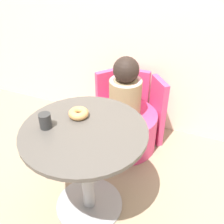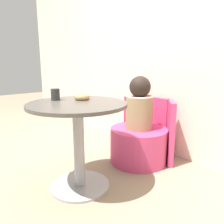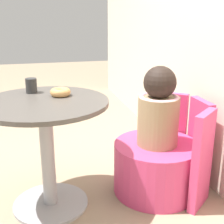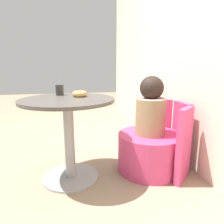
# 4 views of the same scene
# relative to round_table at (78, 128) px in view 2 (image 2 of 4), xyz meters

# --- Properties ---
(ground_plane) EXTENTS (12.00, 12.00, 0.00)m
(ground_plane) POSITION_rel_round_table_xyz_m (0.02, -0.01, -0.48)
(ground_plane) COLOR gray
(back_wall) EXTENTS (6.00, 0.06, 2.40)m
(back_wall) POSITION_rel_round_table_xyz_m (0.02, 1.12, 0.72)
(back_wall) COLOR beige
(back_wall) RESTS_ON ground_plane
(round_table) EXTENTS (0.74, 0.74, 0.68)m
(round_table) POSITION_rel_round_table_xyz_m (0.00, 0.00, 0.00)
(round_table) COLOR #99999E
(round_table) RESTS_ON ground_plane
(tub_chair) EXTENTS (0.56, 0.56, 0.34)m
(tub_chair) POSITION_rel_round_table_xyz_m (-0.00, 0.70, -0.31)
(tub_chair) COLOR #D13D70
(tub_chair) RESTS_ON ground_plane
(booth_backrest) EXTENTS (0.66, 0.24, 0.61)m
(booth_backrest) POSITION_rel_round_table_xyz_m (-0.00, 0.93, -0.18)
(booth_backrest) COLOR #D13D70
(booth_backrest) RESTS_ON ground_plane
(child_figure) EXTENTS (0.26, 0.26, 0.51)m
(child_figure) POSITION_rel_round_table_xyz_m (-0.00, 0.70, 0.09)
(child_figure) COLOR #937A56
(child_figure) RESTS_ON tub_chair
(donut) EXTENTS (0.12, 0.12, 0.05)m
(donut) POSITION_rel_round_table_xyz_m (-0.09, 0.10, 0.22)
(donut) COLOR tan
(donut) RESTS_ON round_table
(cup) EXTENTS (0.07, 0.07, 0.09)m
(cup) POSITION_rel_round_table_xyz_m (-0.21, -0.06, 0.24)
(cup) COLOR #2D2D2D
(cup) RESTS_ON round_table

